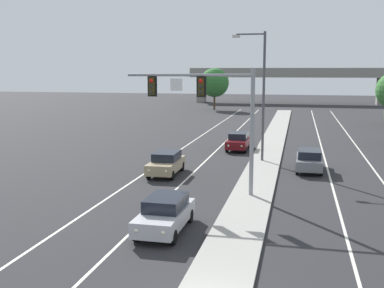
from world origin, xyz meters
The scene contains 13 objects.
median_island centered at (0.00, 18.00, 0.07)m, with size 2.40×110.00×0.15m, color #9E9B93.
lane_stripe_oncoming_center centered at (-4.70, 25.00, 0.00)m, with size 0.14×100.00×0.01m, color silver.
lane_stripe_receding_center centered at (4.70, 25.00, 0.00)m, with size 0.14×100.00×0.01m, color silver.
edge_stripe_left centered at (-8.00, 25.00, 0.00)m, with size 0.14×100.00×0.01m, color silver.
edge_stripe_right centered at (8.00, 25.00, 0.00)m, with size 0.14×100.00×0.01m, color silver.
overhead_signal_mast centered at (-2.42, 13.76, 5.34)m, with size 7.42×0.44×7.20m.
street_lamp_median centered at (-0.45, 24.47, 5.79)m, with size 2.58×0.28×10.00m.
car_oncoming_silver centered at (-3.26, 7.14, 0.82)m, with size 1.85×4.48×1.58m.
car_oncoming_tan centered at (-6.42, 18.48, 0.82)m, with size 1.88×4.49×1.58m.
car_oncoming_darkred centered at (-2.81, 29.88, 0.82)m, with size 1.83×4.48×1.58m.
car_receding_grey centered at (3.34, 21.84, 0.82)m, with size 1.86×4.49×1.58m.
overpass_bridge centered at (0.00, 92.83, 5.78)m, with size 42.40×6.40×7.65m.
tree_far_left_b centered at (-12.59, 72.47, 4.96)m, with size 5.25×5.25×7.59m.
Camera 1 is at (2.48, -12.74, 7.24)m, focal length 44.35 mm.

